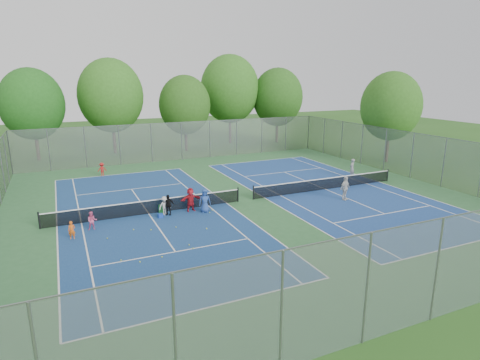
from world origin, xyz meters
The scene contains 38 objects.
ground centered at (0.00, 0.00, 0.00)m, with size 120.00×120.00×0.00m, color #26541A.
court_pad centered at (0.00, 0.00, 0.01)m, with size 32.00×32.00×0.01m, color #306536.
court_left centered at (-7.00, 0.00, 0.02)m, with size 10.97×23.77×0.01m, color navy.
court_right centered at (7.00, 0.00, 0.02)m, with size 10.97×23.77×0.01m, color navy.
net_left centered at (-7.00, 0.00, 0.46)m, with size 12.87×0.10×0.91m, color black.
net_right centered at (7.00, 0.00, 0.46)m, with size 12.87×0.10×0.91m, color black.
fence_north centered at (0.00, 16.00, 2.00)m, with size 32.00×0.10×4.00m, color gray.
fence_south centered at (0.00, -16.00, 2.00)m, with size 32.00×0.10×4.00m, color gray.
fence_east centered at (16.00, 0.00, 2.00)m, with size 32.00×0.10×4.00m, color gray.
tree_nw centered at (-14.00, 22.00, 5.89)m, with size 6.40×6.40×9.58m.
tree_nl centered at (-6.00, 23.00, 6.54)m, with size 7.20×7.20×10.69m.
tree_nc centered at (2.00, 21.00, 5.39)m, with size 6.00×6.00×8.85m.
tree_nr centered at (9.00, 24.00, 7.04)m, with size 7.60×7.60×11.42m.
tree_ne centered at (15.00, 22.00, 5.97)m, with size 6.60×6.60×9.77m.
tree_side_e centered at (19.00, 6.00, 5.74)m, with size 6.00×6.00×9.20m.
ball_crate centered at (-6.47, -1.00, 0.13)m, with size 0.30×0.30×0.26m, color #163DA8.
ball_hopper centered at (-6.19, -0.15, 0.29)m, with size 0.29×0.29×0.57m, color #217C2C.
student_a centered at (-11.71, -2.41, 0.52)m, with size 0.38×0.25×1.04m, color orange.
student_b centered at (-10.56, -1.41, 0.56)m, with size 0.54×0.42×1.12m, color #E5598C.
student_c centered at (-6.06, -0.60, 0.62)m, with size 0.81×0.46×1.25m, color beige.
student_d centered at (-5.87, -0.71, 0.69)m, with size 0.80×0.33×1.37m, color black.
student_e centered at (-3.53, -1.17, 0.78)m, with size 0.77×0.50×1.57m, color #284A94.
student_f centered at (-4.31, -0.60, 0.80)m, with size 1.49×0.47×1.61m, color #B31924.
child_far_baseline centered at (-8.61, 11.95, 0.61)m, with size 0.79×0.45×1.22m, color #B31C19.
instructor centered at (11.47, 2.32, 0.83)m, with size 0.61×0.40×1.67m, color gray.
teen_court_b centered at (6.58, -2.83, 0.88)m, with size 1.03×0.43×1.76m, color silver.
tennis_ball_0 centered at (-6.07, -6.44, 0.03)m, with size 0.07×0.07×0.07m, color #B9DB33.
tennis_ball_1 centered at (-6.11, -5.92, 0.03)m, with size 0.07×0.07×0.07m, color gold.
tennis_ball_2 centered at (-7.49, -2.95, 0.03)m, with size 0.07×0.07×0.07m, color #C2EB36.
tennis_ball_3 centered at (-6.05, -3.13, 0.03)m, with size 0.07×0.07×0.07m, color gold.
tennis_ball_4 centered at (-3.01, -1.12, 0.03)m, with size 0.07×0.07×0.07m, color #C6F238.
tennis_ball_5 centered at (-8.88, -6.86, 0.03)m, with size 0.07×0.07×0.07m, color #CADB33.
tennis_ball_6 centered at (-7.78, -6.77, 0.03)m, with size 0.07×0.07×0.07m, color yellow.
tennis_ball_7 centered at (-3.32, -1.49, 0.03)m, with size 0.07×0.07×0.07m, color #D4E936.
tennis_ball_8 centered at (-9.97, -3.21, 0.03)m, with size 0.07×0.07×0.07m, color gold.
tennis_ball_9 centered at (-4.48, -4.11, 0.03)m, with size 0.07×0.07×0.07m, color yellow.
tennis_ball_10 centered at (-8.42, -2.50, 0.03)m, with size 0.07×0.07×0.07m, color #C2D030.
tennis_ball_11 centered at (-9.69, -6.29, 0.03)m, with size 0.07×0.07×0.07m, color #ACC12C.
Camera 1 is at (-11.81, -24.96, 8.76)m, focal length 30.00 mm.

